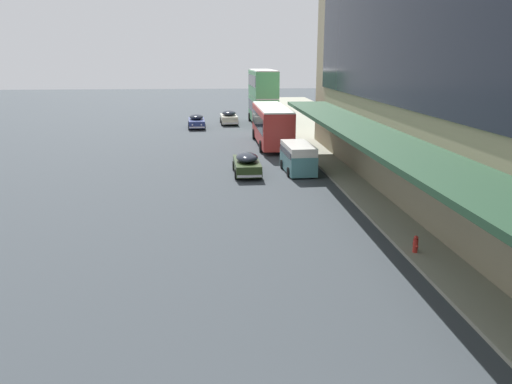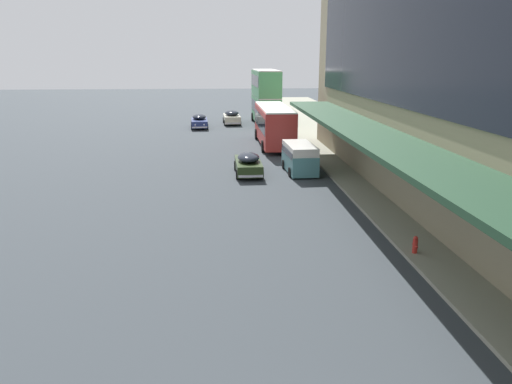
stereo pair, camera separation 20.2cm
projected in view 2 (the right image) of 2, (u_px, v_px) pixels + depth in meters
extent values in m
cube|color=#B62E2A|center=(274.00, 125.00, 43.97)|extent=(2.61, 10.45, 2.98)
cube|color=black|center=(274.00, 121.00, 43.88)|extent=(2.64, 9.62, 1.31)
cube|color=silver|center=(274.00, 107.00, 43.57)|extent=(2.51, 10.45, 0.12)
cube|color=black|center=(268.00, 105.00, 48.71)|extent=(1.27, 0.07, 0.36)
cylinder|color=black|center=(256.00, 134.00, 47.64)|extent=(0.26, 1.00, 1.00)
cylinder|color=black|center=(283.00, 134.00, 47.84)|extent=(0.26, 1.00, 1.00)
cylinder|color=black|center=(263.00, 146.00, 41.11)|extent=(0.26, 1.00, 1.00)
cylinder|color=black|center=(294.00, 146.00, 41.31)|extent=(0.26, 1.00, 1.00)
cube|color=#4B9C60|center=(266.00, 109.00, 58.07)|extent=(2.71, 9.11, 2.82)
cube|color=black|center=(266.00, 106.00, 57.98)|extent=(2.74, 8.39, 1.24)
cube|color=silver|center=(266.00, 96.00, 57.69)|extent=(2.61, 9.11, 0.12)
cube|color=#4B9C60|center=(266.00, 83.00, 57.31)|extent=(2.71, 9.11, 2.82)
cube|color=black|center=(266.00, 80.00, 57.22)|extent=(2.74, 8.39, 1.24)
cube|color=silver|center=(266.00, 70.00, 56.92)|extent=(2.61, 9.11, 0.12)
cube|color=black|center=(262.00, 72.00, 61.39)|extent=(1.27, 0.08, 0.36)
cylinder|color=black|center=(253.00, 117.00, 61.25)|extent=(0.27, 1.00, 1.00)
cylinder|color=black|center=(273.00, 117.00, 61.48)|extent=(0.27, 1.00, 1.00)
cylinder|color=black|center=(257.00, 123.00, 55.59)|extent=(0.27, 1.00, 1.00)
cylinder|color=black|center=(280.00, 123.00, 55.82)|extent=(0.27, 1.00, 1.00)
cube|color=beige|center=(232.00, 119.00, 58.45)|extent=(1.99, 4.40, 0.82)
ellipsoid|color=#1E232D|center=(232.00, 113.00, 58.06)|extent=(1.70, 2.44, 0.60)
cube|color=silver|center=(231.00, 119.00, 60.64)|extent=(1.74, 0.19, 0.14)
cube|color=silver|center=(233.00, 123.00, 56.39)|extent=(1.74, 0.19, 0.14)
sphere|color=silver|center=(226.00, 116.00, 60.48)|extent=(0.18, 0.18, 0.18)
sphere|color=silver|center=(235.00, 116.00, 60.59)|extent=(0.18, 0.18, 0.18)
cylinder|color=black|center=(223.00, 120.00, 59.72)|extent=(0.16, 0.64, 0.64)
cylinder|color=black|center=(239.00, 120.00, 59.92)|extent=(0.16, 0.64, 0.64)
cylinder|color=black|center=(225.00, 123.00, 57.14)|extent=(0.16, 0.64, 0.64)
cylinder|color=black|center=(241.00, 123.00, 57.34)|extent=(0.16, 0.64, 0.64)
cube|color=navy|center=(199.00, 123.00, 55.31)|extent=(1.94, 4.59, 0.72)
ellipsoid|color=#1E232D|center=(199.00, 117.00, 55.36)|extent=(1.63, 2.55, 0.57)
cube|color=silver|center=(200.00, 127.00, 53.16)|extent=(1.64, 0.20, 0.14)
cube|color=silver|center=(199.00, 122.00, 57.57)|extent=(1.64, 0.20, 0.14)
sphere|color=silver|center=(204.00, 125.00, 53.17)|extent=(0.18, 0.18, 0.18)
sphere|color=silver|center=(195.00, 125.00, 53.06)|extent=(0.18, 0.18, 0.18)
cylinder|color=black|center=(208.00, 126.00, 54.14)|extent=(0.17, 0.65, 0.64)
cylinder|color=black|center=(192.00, 127.00, 53.94)|extent=(0.17, 0.65, 0.64)
cylinder|color=black|center=(207.00, 123.00, 56.82)|extent=(0.17, 0.65, 0.64)
cylinder|color=black|center=(192.00, 123.00, 56.62)|extent=(0.17, 0.65, 0.64)
cube|color=#263718|center=(248.00, 166.00, 33.45)|extent=(1.69, 4.34, 0.71)
ellipsoid|color=#1E232D|center=(248.00, 157.00, 33.08)|extent=(1.47, 2.39, 0.57)
cube|color=silver|center=(246.00, 162.00, 35.63)|extent=(1.56, 0.14, 0.14)
cube|color=silver|center=(251.00, 176.00, 31.38)|extent=(1.56, 0.14, 0.14)
sphere|color=silver|center=(240.00, 159.00, 35.50)|extent=(0.18, 0.18, 0.18)
sphere|color=silver|center=(252.00, 158.00, 35.57)|extent=(0.18, 0.18, 0.18)
cylinder|color=black|center=(235.00, 165.00, 34.74)|extent=(0.15, 0.64, 0.64)
cylinder|color=black|center=(259.00, 165.00, 34.87)|extent=(0.15, 0.64, 0.64)
cylinder|color=black|center=(237.00, 174.00, 32.16)|extent=(0.15, 0.64, 0.64)
cylinder|color=black|center=(262.00, 174.00, 32.29)|extent=(0.15, 0.64, 0.64)
cube|color=teal|center=(299.00, 162.00, 33.88)|extent=(1.93, 4.37, 1.29)
cube|color=silver|center=(300.00, 150.00, 33.68)|extent=(1.89, 4.28, 0.83)
cube|color=black|center=(300.00, 151.00, 33.70)|extent=(1.95, 3.94, 0.41)
ellipsoid|color=teal|center=(294.00, 154.00, 35.86)|extent=(1.63, 0.67, 1.11)
cylinder|color=black|center=(284.00, 164.00, 35.09)|extent=(0.19, 0.65, 0.64)
cylinder|color=black|center=(308.00, 164.00, 35.29)|extent=(0.19, 0.65, 0.64)
cylinder|color=black|center=(290.00, 172.00, 32.70)|extent=(0.19, 0.65, 0.64)
cylinder|color=black|center=(316.00, 172.00, 32.90)|extent=(0.19, 0.65, 0.64)
cylinder|color=red|center=(415.00, 246.00, 19.65)|extent=(0.20, 0.20, 0.55)
sphere|color=red|center=(416.00, 238.00, 19.56)|extent=(0.18, 0.18, 0.18)
cylinder|color=red|center=(414.00, 244.00, 19.79)|extent=(0.08, 0.10, 0.08)
cylinder|color=red|center=(417.00, 247.00, 19.50)|extent=(0.08, 0.10, 0.08)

